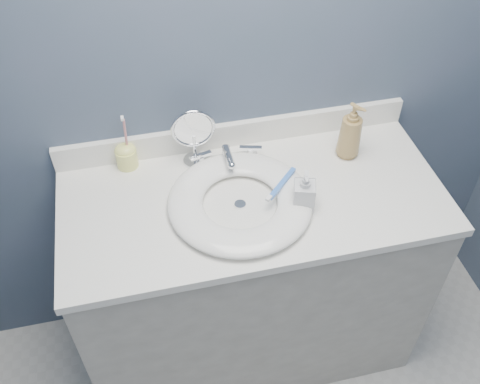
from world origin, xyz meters
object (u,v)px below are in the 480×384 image
object	(u,v)px
soap_bottle_amber	(351,131)
makeup_mirror	(194,135)
soap_bottle_clear	(305,191)
toothbrush_holder	(126,155)

from	to	relation	value
soap_bottle_amber	makeup_mirror	bearing A→B (deg)	137.95
soap_bottle_clear	makeup_mirror	bearing A→B (deg)	152.85
soap_bottle_amber	soap_bottle_clear	size ratio (longest dim) A/B	1.44
makeup_mirror	soap_bottle_clear	xyz separation A→B (m)	(0.29, -0.28, -0.05)
makeup_mirror	toothbrush_holder	bearing A→B (deg)	173.57
toothbrush_holder	makeup_mirror	bearing A→B (deg)	-8.02
soap_bottle_clear	soap_bottle_amber	bearing A→B (deg)	59.49
makeup_mirror	soap_bottle_amber	world-z (taller)	makeup_mirror
makeup_mirror	toothbrush_holder	size ratio (longest dim) A/B	1.05
soap_bottle_amber	soap_bottle_clear	distance (m)	0.30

